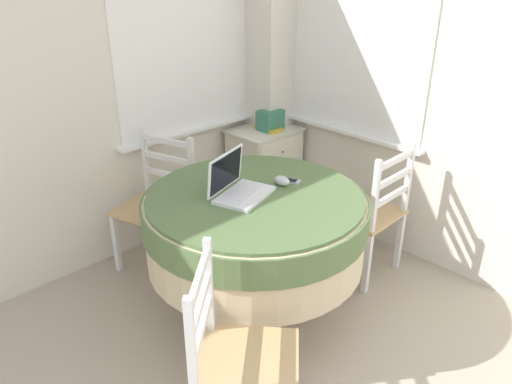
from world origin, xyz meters
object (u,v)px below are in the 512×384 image
object	(u,v)px
round_dining_table	(255,223)
corner_cabinet	(264,171)
cell_phone	(289,181)
dining_chair_near_back_window	(158,205)
computer_mouse	(282,181)
storage_box	(270,120)
book_on_cabinet	(269,129)
laptop	(238,187)
dining_chair_near_right_window	(369,213)
dining_chair_camera_near	(236,361)

from	to	relation	value
round_dining_table	corner_cabinet	xyz separation A→B (m)	(0.96, 0.91, -0.25)
cell_phone	dining_chair_near_back_window	size ratio (longest dim) A/B	0.15
computer_mouse	cell_phone	xyz separation A→B (m)	(0.06, 0.00, -0.02)
storage_box	book_on_cabinet	size ratio (longest dim) A/B	0.91
computer_mouse	corner_cabinet	bearing A→B (deg)	49.98
cell_phone	dining_chair_near_back_window	xyz separation A→B (m)	(-0.33, 0.85, -0.35)
book_on_cabinet	cell_phone	bearing A→B (deg)	-129.04
round_dining_table	computer_mouse	world-z (taller)	computer_mouse
dining_chair_near_back_window	book_on_cabinet	bearing A→B (deg)	1.39
laptop	cell_phone	size ratio (longest dim) A/B	2.82
book_on_cabinet	laptop	bearing A→B (deg)	-141.94
corner_cabinet	storage_box	xyz separation A→B (m)	(0.03, -0.03, 0.43)
laptop	dining_chair_near_back_window	bearing A→B (deg)	90.92
round_dining_table	storage_box	distance (m)	1.33
dining_chair_near_back_window	cell_phone	bearing A→B (deg)	-68.61
laptop	dining_chair_near_right_window	distance (m)	1.01
dining_chair_near_right_window	corner_cabinet	size ratio (longest dim) A/B	1.27
dining_chair_near_right_window	book_on_cabinet	size ratio (longest dim) A/B	4.39
dining_chair_camera_near	dining_chair_near_back_window	bearing A→B (deg)	68.46
dining_chair_camera_near	book_on_cabinet	world-z (taller)	dining_chair_camera_near
laptop	storage_box	distance (m)	1.33
dining_chair_near_back_window	dining_chair_camera_near	xyz separation A→B (m)	(-0.55, -1.40, 0.00)
computer_mouse	dining_chair_near_back_window	bearing A→B (deg)	107.67
dining_chair_near_back_window	storage_box	xyz separation A→B (m)	(1.07, 0.03, 0.34)
cell_phone	storage_box	world-z (taller)	storage_box
dining_chair_camera_near	book_on_cabinet	bearing A→B (deg)	41.74
storage_box	corner_cabinet	bearing A→B (deg)	129.97
round_dining_table	laptop	bearing A→B (deg)	136.13
dining_chair_near_back_window	round_dining_table	bearing A→B (deg)	-84.78
dining_chair_near_back_window	dining_chair_camera_near	world-z (taller)	same
laptop	dining_chair_near_back_window	world-z (taller)	laptop
dining_chair_camera_near	computer_mouse	bearing A→B (deg)	33.54
laptop	computer_mouse	xyz separation A→B (m)	(0.26, -0.07, -0.02)
round_dining_table	dining_chair_near_back_window	xyz separation A→B (m)	(-0.08, 0.85, -0.17)
laptop	dining_chair_near_right_window	size ratio (longest dim) A/B	0.42
computer_mouse	dining_chair_near_right_window	size ratio (longest dim) A/B	0.11
computer_mouse	dining_chair_near_back_window	world-z (taller)	dining_chair_near_back_window
cell_phone	dining_chair_camera_near	world-z (taller)	dining_chair_camera_near
computer_mouse	book_on_cabinet	world-z (taller)	computer_mouse
computer_mouse	book_on_cabinet	xyz separation A→B (m)	(0.77, 0.88, -0.09)
laptop	dining_chair_near_right_window	world-z (taller)	laptop
book_on_cabinet	dining_chair_camera_near	bearing A→B (deg)	-138.26
round_dining_table	dining_chair_near_back_window	bearing A→B (deg)	95.22
laptop	computer_mouse	size ratio (longest dim) A/B	3.81
laptop	cell_phone	world-z (taller)	laptop
laptop	book_on_cabinet	bearing A→B (deg)	38.06
round_dining_table	computer_mouse	size ratio (longest dim) A/B	12.25
cell_phone	dining_chair_near_right_window	xyz separation A→B (m)	(0.57, -0.17, -0.35)
book_on_cabinet	dining_chair_near_back_window	bearing A→B (deg)	-178.61
cell_phone	dining_chair_camera_near	distance (m)	1.10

